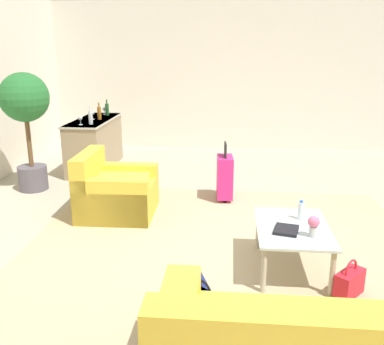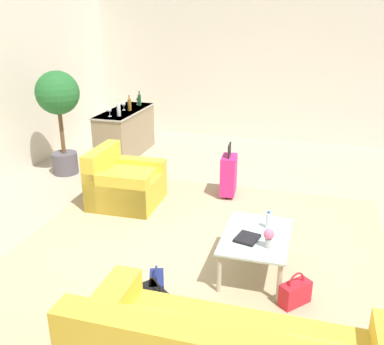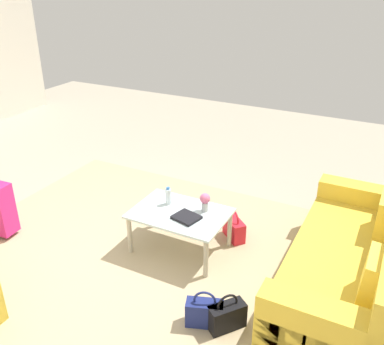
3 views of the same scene
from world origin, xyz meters
TOP-DOWN VIEW (x-y plane):
  - ground_plane at (0.00, 0.00)m, footprint 12.00×12.00m
  - wall_right at (5.06, 0.00)m, footprint 0.12×8.00m
  - area_rug at (-0.60, 0.20)m, footprint 5.20×4.40m
  - armchair at (0.90, 1.67)m, footprint 0.95×0.97m
  - coffee_table at (-0.40, -0.50)m, footprint 1.01×0.70m
  - water_bottle at (-0.20, -0.60)m, footprint 0.06×0.06m
  - coffee_table_book at (-0.52, -0.42)m, footprint 0.30×0.27m
  - flower_vase at (-0.62, -0.65)m, footprint 0.11×0.11m
  - bar_console at (3.10, 2.60)m, footprint 1.67×0.64m
  - wine_glass_leftmost at (2.53, 2.63)m, footprint 0.08×0.08m
  - wine_glass_left_of_centre at (3.10, 2.61)m, footprint 0.08×0.08m
  - wine_glass_right_of_centre at (3.67, 2.56)m, footprint 0.08×0.08m
  - wine_bottle_clear at (2.61, 2.48)m, footprint 0.07×0.07m
  - wine_bottle_amber at (3.10, 2.48)m, footprint 0.07×0.07m
  - wine_bottle_green at (3.59, 2.48)m, footprint 0.07×0.07m
  - suitcase_magenta at (1.60, 0.20)m, footprint 0.42×0.25m
  - handbag_navy at (-1.12, 0.38)m, footprint 0.35×0.24m
  - handbag_red at (-0.84, -0.96)m, footprint 0.33×0.32m
  - handbag_black at (-1.30, 0.33)m, footprint 0.31×0.34m
  - potted_ficus at (1.80, 3.20)m, footprint 0.73×0.73m

SIDE VIEW (x-z plane):
  - ground_plane at x=0.00m, z-range 0.00..0.00m
  - area_rug at x=-0.60m, z-range 0.00..0.01m
  - handbag_navy at x=-1.12m, z-range -0.05..0.31m
  - handbag_red at x=-0.84m, z-range -0.05..0.31m
  - handbag_black at x=-1.30m, z-range -0.05..0.31m
  - armchair at x=0.90m, z-range -0.13..0.71m
  - suitcase_magenta at x=1.60m, z-range -0.07..0.78m
  - coffee_table at x=-0.40m, z-range 0.17..0.64m
  - bar_console at x=3.10m, z-range 0.02..0.92m
  - coffee_table_book at x=-0.52m, z-range 0.46..0.49m
  - water_bottle at x=-0.20m, z-range 0.46..0.66m
  - flower_vase at x=-0.62m, z-range 0.48..0.69m
  - wine_glass_leftmost at x=2.53m, z-range 0.94..1.09m
  - wine_glass_left_of_centre at x=3.10m, z-range 0.94..1.09m
  - wine_glass_right_of_centre at x=3.67m, z-range 0.94..1.09m
  - wine_bottle_clear at x=2.61m, z-range 0.87..1.17m
  - wine_bottle_amber at x=3.10m, z-range 0.87..1.17m
  - wine_bottle_green at x=3.59m, z-range 0.87..1.17m
  - potted_ficus at x=1.80m, z-range 0.33..2.14m
  - wall_right at x=5.06m, z-range 0.00..3.10m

